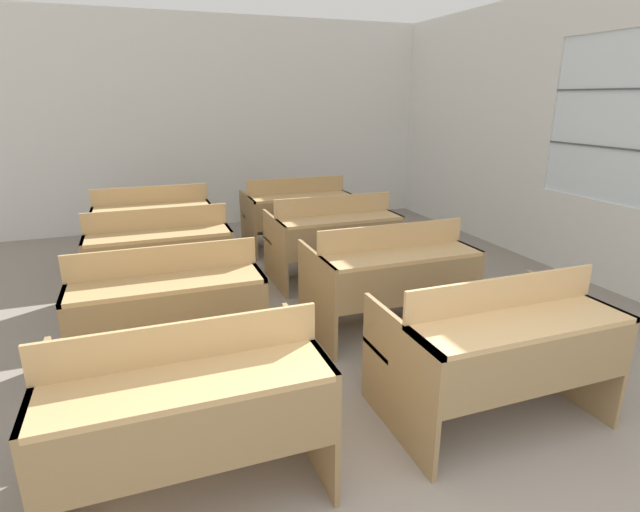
# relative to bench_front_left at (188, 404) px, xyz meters

# --- Properties ---
(wall_back) EXTENTS (6.33, 0.06, 2.91)m
(wall_back) POSITION_rel_bench_front_left_xyz_m (1.06, 5.34, 0.99)
(wall_back) COLOR silver
(wall_back) RESTS_ON ground_plane
(wall_right_with_window) EXTENTS (0.06, 6.78, 2.91)m
(wall_right_with_window) POSITION_rel_bench_front_left_xyz_m (4.19, 1.95, 0.97)
(wall_right_with_window) COLOR silver
(wall_right_with_window) RESTS_ON ground_plane
(bench_front_left) EXTENTS (1.24, 0.83, 0.89)m
(bench_front_left) POSITION_rel_bench_front_left_xyz_m (0.00, 0.00, 0.00)
(bench_front_left) COLOR #94764C
(bench_front_left) RESTS_ON ground_plane
(bench_front_right) EXTENTS (1.24, 0.83, 0.89)m
(bench_front_right) POSITION_rel_bench_front_left_xyz_m (1.72, -0.02, 0.00)
(bench_front_right) COLOR #997B51
(bench_front_right) RESTS_ON ground_plane
(bench_second_left) EXTENTS (1.24, 0.83, 0.89)m
(bench_second_left) POSITION_rel_bench_front_left_xyz_m (0.00, 1.25, 0.00)
(bench_second_left) COLOR olive
(bench_second_left) RESTS_ON ground_plane
(bench_second_right) EXTENTS (1.24, 0.83, 0.89)m
(bench_second_right) POSITION_rel_bench_front_left_xyz_m (1.70, 1.24, 0.00)
(bench_second_right) COLOR #97784E
(bench_second_right) RESTS_ON ground_plane
(bench_third_left) EXTENTS (1.24, 0.83, 0.89)m
(bench_third_left) POSITION_rel_bench_front_left_xyz_m (0.02, 2.49, 0.00)
(bench_third_left) COLOR #94754B
(bench_third_left) RESTS_ON ground_plane
(bench_third_right) EXTENTS (1.24, 0.83, 0.89)m
(bench_third_right) POSITION_rel_bench_front_left_xyz_m (1.71, 2.49, 0.00)
(bench_third_right) COLOR #98794F
(bench_third_right) RESTS_ON ground_plane
(bench_back_left) EXTENTS (1.24, 0.83, 0.89)m
(bench_back_left) POSITION_rel_bench_front_left_xyz_m (0.01, 3.71, 0.00)
(bench_back_left) COLOR #97794F
(bench_back_left) RESTS_ON ground_plane
(bench_back_right) EXTENTS (1.24, 0.83, 0.89)m
(bench_back_right) POSITION_rel_bench_front_left_xyz_m (1.72, 3.73, 0.00)
(bench_back_right) COLOR olive
(bench_back_right) RESTS_ON ground_plane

